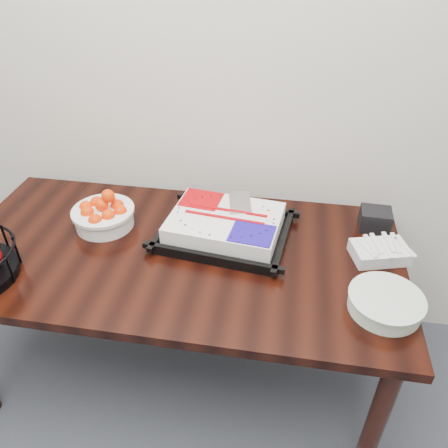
% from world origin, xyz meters
% --- Properties ---
extents(table, '(1.80, 0.90, 0.75)m').
position_xyz_m(table, '(0.00, 2.00, 0.66)').
color(table, black).
rests_on(table, ground).
extents(cake_tray, '(0.55, 0.46, 0.10)m').
position_xyz_m(cake_tray, '(0.18, 2.13, 0.80)').
color(cake_tray, black).
rests_on(cake_tray, table).
extents(tangerine_bowl, '(0.26, 0.26, 0.17)m').
position_xyz_m(tangerine_bowl, '(-0.35, 2.11, 0.82)').
color(tangerine_bowl, white).
rests_on(tangerine_bowl, table).
extents(plate_stack, '(0.25, 0.25, 0.06)m').
position_xyz_m(plate_stack, '(0.78, 1.80, 0.78)').
color(plate_stack, white).
rests_on(plate_stack, table).
extents(fork_bag, '(0.24, 0.19, 0.06)m').
position_xyz_m(fork_bag, '(0.80, 2.08, 0.78)').
color(fork_bag, silver).
rests_on(fork_bag, table).
extents(napkin_box, '(0.13, 0.11, 0.09)m').
position_xyz_m(napkin_box, '(0.80, 2.28, 0.79)').
color(napkin_box, black).
rests_on(napkin_box, table).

